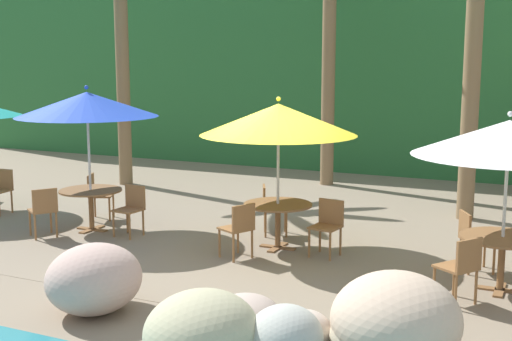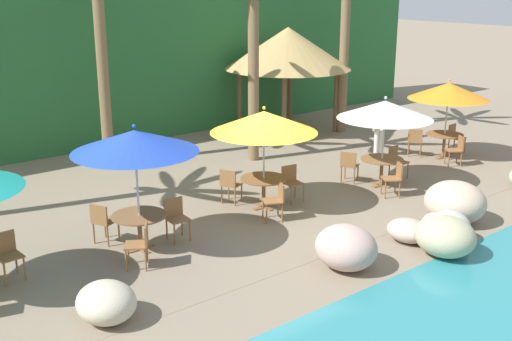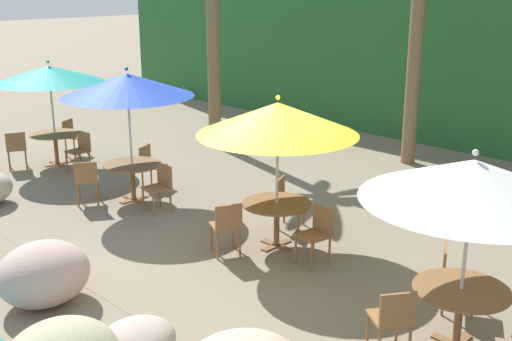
{
  "view_description": "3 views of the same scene",
  "coord_description": "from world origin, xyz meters",
  "px_view_note": "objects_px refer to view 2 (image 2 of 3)",
  "views": [
    {
      "loc": [
        4.33,
        -9.45,
        3.03
      ],
      "look_at": [
        -0.05,
        -0.06,
        1.32
      ],
      "focal_mm": 47.64,
      "sensor_mm": 36.0,
      "label": 1
    },
    {
      "loc": [
        -8.9,
        -10.66,
        5.23
      ],
      "look_at": [
        -0.12,
        0.25,
        0.99
      ],
      "focal_mm": 44.71,
      "sensor_mm": 36.0,
      "label": 2
    },
    {
      "loc": [
        6.55,
        -6.59,
        4.1
      ],
      "look_at": [
        0.0,
        0.01,
        1.3
      ],
      "focal_mm": 44.58,
      "sensor_mm": 36.0,
      "label": 3
    }
  ],
  "objects_px": {
    "umbrella_blue": "(135,141)",
    "chair_white_left": "(395,177)",
    "chair_white_inland": "(349,164)",
    "palm_tree_second": "(99,6)",
    "chair_yellow_seaward": "(291,180)",
    "dining_table_yellow": "(264,183)",
    "chair_blue_seaward": "(176,216)",
    "chair_blue_left": "(141,242)",
    "dining_table_white": "(382,163)",
    "chair_yellow_inland": "(230,183)",
    "chair_blue_inland": "(103,220)",
    "umbrella_orange": "(449,91)",
    "chair_yellow_left": "(276,199)",
    "chair_orange_left": "(457,148)",
    "umbrella_white": "(385,110)",
    "chair_white_seaward": "(396,160)",
    "dining_table_orange": "(444,138)",
    "chair_orange_inland": "(415,140)",
    "chair_teal_seaward": "(7,252)",
    "palm_tree_third": "(253,29)",
    "palm_tree_fourth": "(346,4)",
    "umbrella_yellow": "(264,122)",
    "chair_orange_seaward": "(455,136)",
    "waiter_in_white": "(379,125)",
    "dining_table_blue": "(139,221)"
  },
  "relations": [
    {
      "from": "umbrella_blue",
      "to": "chair_white_left",
      "type": "relative_size",
      "value": 2.96
    },
    {
      "from": "chair_white_inland",
      "to": "palm_tree_second",
      "type": "height_order",
      "value": "palm_tree_second"
    },
    {
      "from": "chair_yellow_seaward",
      "to": "dining_table_yellow",
      "type": "bearing_deg",
      "value": 178.24
    },
    {
      "from": "chair_blue_seaward",
      "to": "chair_blue_left",
      "type": "height_order",
      "value": "same"
    },
    {
      "from": "umbrella_blue",
      "to": "dining_table_white",
      "type": "height_order",
      "value": "umbrella_blue"
    },
    {
      "from": "chair_blue_seaward",
      "to": "chair_yellow_inland",
      "type": "relative_size",
      "value": 1.0
    },
    {
      "from": "chair_blue_inland",
      "to": "umbrella_orange",
      "type": "height_order",
      "value": "umbrella_orange"
    },
    {
      "from": "chair_yellow_left",
      "to": "chair_orange_left",
      "type": "relative_size",
      "value": 1.0
    },
    {
      "from": "umbrella_white",
      "to": "chair_white_seaward",
      "type": "height_order",
      "value": "umbrella_white"
    },
    {
      "from": "chair_orange_left",
      "to": "chair_yellow_seaward",
      "type": "bearing_deg",
      "value": 172.7
    },
    {
      "from": "dining_table_yellow",
      "to": "dining_table_orange",
      "type": "xyz_separation_m",
      "value": [
        7.04,
        -0.03,
        0.0
      ]
    },
    {
      "from": "dining_table_yellow",
      "to": "chair_orange_inland",
      "type": "height_order",
      "value": "chair_orange_inland"
    },
    {
      "from": "umbrella_orange",
      "to": "palm_tree_second",
      "type": "bearing_deg",
      "value": 144.94
    },
    {
      "from": "chair_teal_seaward",
      "to": "dining_table_white",
      "type": "xyz_separation_m",
      "value": [
        9.42,
        -0.66,
        0.1
      ]
    },
    {
      "from": "palm_tree_third",
      "to": "palm_tree_fourth",
      "type": "distance_m",
      "value": 4.84
    },
    {
      "from": "palm_tree_third",
      "to": "chair_yellow_left",
      "type": "bearing_deg",
      "value": -122.79
    },
    {
      "from": "chair_orange_left",
      "to": "palm_tree_second",
      "type": "height_order",
      "value": "palm_tree_second"
    },
    {
      "from": "chair_blue_seaward",
      "to": "palm_tree_fourth",
      "type": "height_order",
      "value": "palm_tree_fourth"
    },
    {
      "from": "palm_tree_fourth",
      "to": "chair_blue_seaward",
      "type": "bearing_deg",
      "value": -154.49
    },
    {
      "from": "umbrella_yellow",
      "to": "chair_yellow_left",
      "type": "xyz_separation_m",
      "value": [
        -0.29,
        -0.8,
        -1.57
      ]
    },
    {
      "from": "chair_orange_seaward",
      "to": "palm_tree_second",
      "type": "xyz_separation_m",
      "value": [
        -9.02,
        5.55,
        3.97
      ]
    },
    {
      "from": "chair_blue_inland",
      "to": "chair_yellow_inland",
      "type": "distance_m",
      "value": 3.48
    },
    {
      "from": "dining_table_orange",
      "to": "umbrella_blue",
      "type": "bearing_deg",
      "value": -178.37
    },
    {
      "from": "umbrella_blue",
      "to": "chair_blue_left",
      "type": "relative_size",
      "value": 2.96
    },
    {
      "from": "umbrella_white",
      "to": "chair_orange_left",
      "type": "relative_size",
      "value": 2.81
    },
    {
      "from": "umbrella_white",
      "to": "chair_teal_seaward",
      "type": "bearing_deg",
      "value": 175.99
    },
    {
      "from": "umbrella_white",
      "to": "chair_orange_seaward",
      "type": "height_order",
      "value": "umbrella_white"
    },
    {
      "from": "umbrella_orange",
      "to": "dining_table_orange",
      "type": "bearing_deg",
      "value": 90.0
    },
    {
      "from": "chair_blue_inland",
      "to": "chair_yellow_left",
      "type": "relative_size",
      "value": 1.0
    },
    {
      "from": "chair_white_seaward",
      "to": "palm_tree_second",
      "type": "distance_m",
      "value": 9.13
    },
    {
      "from": "chair_white_inland",
      "to": "chair_orange_inland",
      "type": "relative_size",
      "value": 1.0
    },
    {
      "from": "palm_tree_fourth",
      "to": "waiter_in_white",
      "type": "relative_size",
      "value": 3.72
    },
    {
      "from": "chair_yellow_left",
      "to": "umbrella_white",
      "type": "relative_size",
      "value": 0.36
    },
    {
      "from": "dining_table_blue",
      "to": "umbrella_white",
      "type": "bearing_deg",
      "value": -2.61
    },
    {
      "from": "chair_teal_seaward",
      "to": "chair_white_left",
      "type": "relative_size",
      "value": 1.0
    },
    {
      "from": "dining_table_yellow",
      "to": "palm_tree_second",
      "type": "height_order",
      "value": "palm_tree_second"
    },
    {
      "from": "umbrella_orange",
      "to": "palm_tree_fourth",
      "type": "relative_size",
      "value": 0.38
    },
    {
      "from": "umbrella_white",
      "to": "dining_table_orange",
      "type": "bearing_deg",
      "value": 9.74
    },
    {
      "from": "dining_table_yellow",
      "to": "chair_orange_inland",
      "type": "bearing_deg",
      "value": 5.47
    },
    {
      "from": "chair_blue_inland",
      "to": "chair_white_seaward",
      "type": "height_order",
      "value": "same"
    },
    {
      "from": "umbrella_yellow",
      "to": "chair_white_seaward",
      "type": "bearing_deg",
      "value": -5.87
    },
    {
      "from": "chair_orange_inland",
      "to": "chair_yellow_seaward",
      "type": "bearing_deg",
      "value": -173.44
    },
    {
      "from": "chair_blue_left",
      "to": "palm_tree_fourth",
      "type": "distance_m",
      "value": 12.88
    },
    {
      "from": "umbrella_white",
      "to": "chair_orange_left",
      "type": "bearing_deg",
      "value": -2.23
    },
    {
      "from": "chair_yellow_seaward",
      "to": "umbrella_blue",
      "type": "bearing_deg",
      "value": -176.04
    },
    {
      "from": "dining_table_blue",
      "to": "chair_orange_left",
      "type": "bearing_deg",
      "value": -2.49
    },
    {
      "from": "dining_table_yellow",
      "to": "chair_orange_seaward",
      "type": "height_order",
      "value": "chair_orange_seaward"
    },
    {
      "from": "chair_blue_seaward",
      "to": "umbrella_orange",
      "type": "height_order",
      "value": "umbrella_orange"
    },
    {
      "from": "chair_yellow_inland",
      "to": "chair_orange_left",
      "type": "xyz_separation_m",
      "value": [
        7.06,
        -1.49,
        0.0
      ]
    },
    {
      "from": "chair_teal_seaward",
      "to": "umbrella_yellow",
      "type": "height_order",
      "value": "umbrella_yellow"
    }
  ]
}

